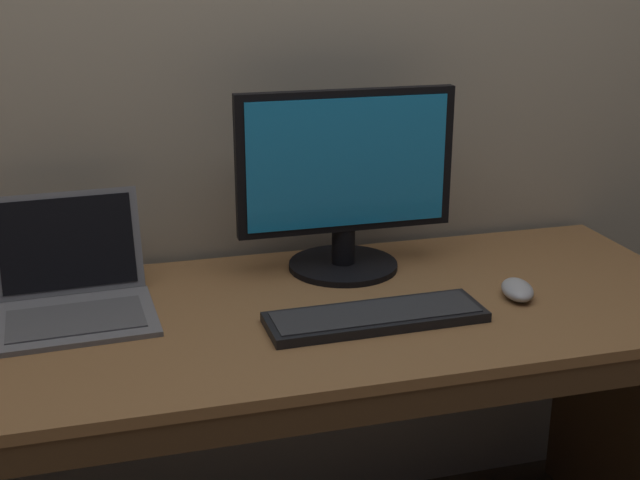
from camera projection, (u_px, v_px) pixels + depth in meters
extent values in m
cube|color=olive|center=(285.00, 315.00, 1.66)|extent=(1.74, 0.67, 0.02)
cube|color=#4E351E|center=(634.00, 416.00, 1.98)|extent=(0.05, 0.62, 0.70)
cube|color=#4E351E|center=(330.00, 413.00, 1.38)|extent=(1.67, 0.02, 0.06)
cube|color=slate|center=(76.00, 319.00, 1.60)|extent=(0.31, 0.25, 0.01)
cube|color=#505054|center=(76.00, 319.00, 1.58)|extent=(0.26, 0.16, 0.00)
cube|color=slate|center=(67.00, 243.00, 1.70)|extent=(0.30, 0.08, 0.20)
cube|color=black|center=(67.00, 243.00, 1.69)|extent=(0.27, 0.07, 0.18)
cylinder|color=black|center=(343.00, 265.00, 1.87)|extent=(0.24, 0.24, 0.01)
cylinder|color=black|center=(343.00, 245.00, 1.86)|extent=(0.05, 0.05, 0.08)
cube|color=black|center=(346.00, 162.00, 1.78)|extent=(0.48, 0.03, 0.31)
cube|color=#198CD8|center=(348.00, 163.00, 1.77)|extent=(0.44, 0.00, 0.28)
cube|color=black|center=(376.00, 317.00, 1.60)|extent=(0.42, 0.14, 0.02)
cube|color=#2D2D30|center=(376.00, 312.00, 1.59)|extent=(0.40, 0.12, 0.00)
ellipsoid|color=#B7B7BC|center=(517.00, 290.00, 1.71)|extent=(0.09, 0.12, 0.03)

